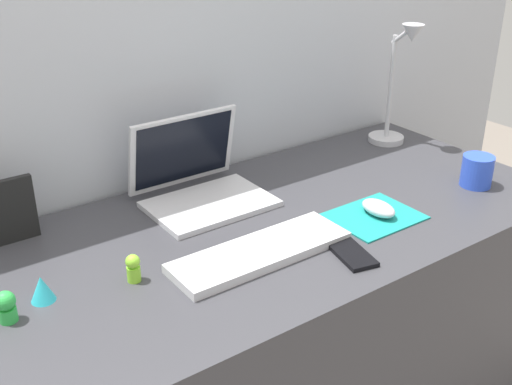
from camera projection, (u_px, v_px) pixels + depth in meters
back_wall at (181, 164)px, 1.78m from camera, size 2.76×0.05×1.52m
desk at (262, 349)px, 1.66m from camera, size 1.56×0.70×0.74m
laptop at (198, 179)px, 1.60m from camera, size 0.30×0.26×0.21m
keyboard at (261, 252)px, 1.37m from camera, size 0.41×0.13×0.02m
mousepad at (374, 216)px, 1.53m from camera, size 0.21×0.17×0.00m
mouse at (378, 208)px, 1.53m from camera, size 0.06×0.10×0.03m
cell_phone at (351, 254)px, 1.37m from camera, size 0.09×0.14×0.01m
desk_lamp at (397, 88)px, 1.90m from camera, size 0.11×0.15×0.38m
picture_frame at (8, 212)px, 1.40m from camera, size 0.12×0.02×0.15m
coffee_mug at (477, 171)px, 1.68m from camera, size 0.08×0.08×0.08m
toy_figurine_green at (6, 306)px, 1.15m from camera, size 0.04×0.04×0.06m
toy_figurine_cyan at (41, 288)px, 1.21m from camera, size 0.05×0.05×0.05m
toy_figurine_lime at (133, 268)px, 1.27m from camera, size 0.03×0.03×0.06m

